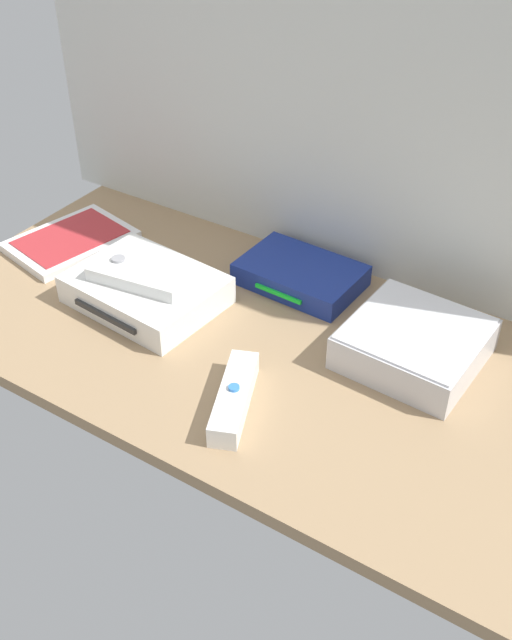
{
  "coord_description": "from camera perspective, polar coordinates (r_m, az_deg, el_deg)",
  "views": [
    {
      "loc": [
        43.16,
        -67.54,
        65.18
      ],
      "look_at": [
        0.0,
        0.0,
        4.0
      ],
      "focal_mm": 41.81,
      "sensor_mm": 36.0,
      "label": 1
    }
  ],
  "objects": [
    {
      "name": "remote_classic_pad",
      "position": [
        1.09,
        -8.68,
        3.65
      ],
      "size": [
        15.38,
        9.94,
        2.4
      ],
      "rotation": [
        0.0,
        0.0,
        0.14
      ],
      "color": "white",
      "rests_on": "game_console"
    },
    {
      "name": "mini_computer",
      "position": [
        1.01,
        12.03,
        -1.76
      ],
      "size": [
        17.86,
        17.86,
        5.3
      ],
      "rotation": [
        0.0,
        0.0,
        -0.05
      ],
      "color": "silver",
      "rests_on": "ground_plane"
    },
    {
      "name": "game_console",
      "position": [
        1.11,
        -8.41,
        2.31
      ],
      "size": [
        22.32,
        17.88,
        4.4
      ],
      "rotation": [
        0.0,
        0.0,
        -0.09
      ],
      "color": "white",
      "rests_on": "ground_plane"
    },
    {
      "name": "ground_plane",
      "position": [
        1.04,
        -0.0,
        -2.19
      ],
      "size": [
        100.0,
        48.0,
        2.0
      ],
      "primitive_type": "cube",
      "color": "#9E7F5B",
      "rests_on": "ground"
    },
    {
      "name": "network_router",
      "position": [
        1.14,
        3.43,
        3.49
      ],
      "size": [
        18.5,
        12.94,
        3.4
      ],
      "rotation": [
        0.0,
        0.0,
        -0.04
      ],
      "color": "navy",
      "rests_on": "ground_plane"
    },
    {
      "name": "game_case",
      "position": [
        1.28,
        -13.98,
        5.91
      ],
      "size": [
        17.29,
        21.44,
        1.56
      ],
      "rotation": [
        0.0,
        0.0,
        -0.21
      ],
      "color": "white",
      "rests_on": "ground_plane"
    },
    {
      "name": "remote_wand",
      "position": [
        0.93,
        -1.68,
        -5.96
      ],
      "size": [
        8.93,
        15.06,
        3.4
      ],
      "rotation": [
        0.0,
        0.0,
        0.39
      ],
      "color": "white",
      "rests_on": "ground_plane"
    },
    {
      "name": "back_wall",
      "position": [
        1.07,
        7.52,
        18.99
      ],
      "size": [
        110.0,
        1.2,
        64.0
      ],
      "primitive_type": "cube",
      "color": "silver",
      "rests_on": "ground"
    }
  ]
}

